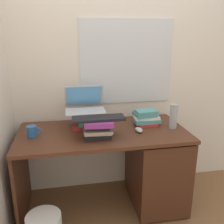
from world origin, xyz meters
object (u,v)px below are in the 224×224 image
(desk, at_px, (144,164))
(water_bottle, at_px, (173,116))
(book_stack_tall, at_px, (86,121))
(book_stack_keyboard_riser, at_px, (98,128))
(laptop, at_px, (85,105))
(mug, at_px, (32,131))
(book_stack_side, at_px, (146,118))
(keyboard, at_px, (98,118))
(computer_mouse, at_px, (139,130))

(desk, distance_m, water_bottle, 0.52)
(desk, distance_m, book_stack_tall, 0.67)
(book_stack_keyboard_riser, height_order, water_bottle, water_bottle)
(desk, xyz_separation_m, book_stack_keyboard_riser, (-0.43, -0.11, 0.43))
(desk, bearing_deg, laptop, 159.40)
(book_stack_tall, distance_m, book_stack_keyboard_riser, 0.25)
(book_stack_keyboard_riser, bearing_deg, mug, 167.32)
(book_stack_tall, distance_m, mug, 0.47)
(laptop, bearing_deg, book_stack_side, -7.87)
(book_stack_keyboard_riser, distance_m, keyboard, 0.08)
(book_stack_side, height_order, laptop, laptop)
(laptop, height_order, computer_mouse, laptop)
(book_stack_keyboard_riser, distance_m, computer_mouse, 0.37)
(desk, distance_m, mug, 1.04)
(desk, height_order, water_bottle, water_bottle)
(book_stack_side, height_order, computer_mouse, book_stack_side)
(book_stack_tall, height_order, book_stack_side, book_stack_tall)
(book_stack_keyboard_riser, bearing_deg, computer_mouse, 10.45)
(keyboard, height_order, mug, keyboard)
(book_stack_keyboard_riser, height_order, keyboard, keyboard)
(mug, height_order, water_bottle, water_bottle)
(keyboard, xyz_separation_m, computer_mouse, (0.36, 0.07, -0.15))
(keyboard, height_order, water_bottle, water_bottle)
(mug, bearing_deg, book_stack_side, 6.09)
(desk, height_order, laptop, laptop)
(book_stack_side, distance_m, laptop, 0.58)
(desk, bearing_deg, book_stack_tall, 165.52)
(book_stack_tall, distance_m, computer_mouse, 0.47)
(laptop, distance_m, water_bottle, 0.80)
(book_stack_tall, bearing_deg, mug, -164.90)
(book_stack_tall, xyz_separation_m, keyboard, (0.08, -0.24, 0.10))
(water_bottle, bearing_deg, computer_mouse, -173.84)
(mug, relative_size, water_bottle, 0.55)
(desk, relative_size, book_stack_side, 6.02)
(desk, relative_size, book_stack_keyboard_riser, 5.84)
(book_stack_tall, height_order, laptop, laptop)
(mug, bearing_deg, desk, -0.51)
(desk, bearing_deg, book_stack_side, 69.63)
(book_stack_side, bearing_deg, book_stack_keyboard_riser, -154.60)
(book_stack_keyboard_riser, relative_size, water_bottle, 1.13)
(desk, xyz_separation_m, keyboard, (-0.43, -0.11, 0.51))
(desk, height_order, book_stack_tall, book_stack_tall)
(book_stack_tall, relative_size, water_bottle, 1.13)
(computer_mouse, bearing_deg, book_stack_keyboard_riser, -169.55)
(keyboard, distance_m, computer_mouse, 0.39)
(water_bottle, bearing_deg, laptop, 165.30)
(desk, bearing_deg, book_stack_keyboard_riser, -165.70)
(book_stack_keyboard_riser, xyz_separation_m, laptop, (-0.08, 0.30, 0.12))
(mug, xyz_separation_m, water_bottle, (1.22, -0.02, 0.06))
(keyboard, distance_m, mug, 0.56)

